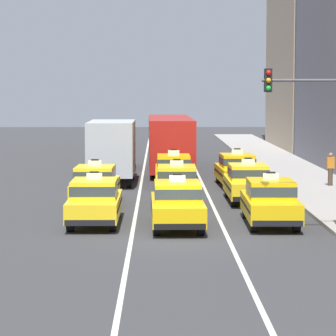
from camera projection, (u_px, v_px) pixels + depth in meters
The scene contains 18 objects.
ground_plane at pixel (180, 237), 27.46m from camera, with size 160.00×160.00×0.00m, color #353538.
lane_stripe_left_center at pixel (143, 175), 47.35m from camera, with size 0.14×80.00×0.01m, color silver.
lane_stripe_center_right at pixel (198, 175), 47.39m from camera, with size 0.14×80.00×0.01m, color silver.
sidewalk_curb at pixel (312, 183), 42.47m from camera, with size 4.00×90.00×0.15m, color #9E9993.
taxi_left_nearest at pixel (95, 201), 29.98m from camera, with size 1.83×4.56×1.96m.
taxi_left_second at pixel (95, 184), 35.17m from camera, with size 1.92×4.60×1.96m.
box_truck_left_third at pixel (113, 149), 43.31m from camera, with size 2.30×6.96×3.27m.
taxi_left_fourth at pixel (120, 155), 51.07m from camera, with size 1.89×4.59×1.96m.
taxi_center_nearest at pixel (177, 204), 29.21m from camera, with size 1.89×4.59×1.96m.
taxi_center_second at pixel (177, 184), 35.27m from camera, with size 1.86×4.57×1.96m.
taxi_center_third at pixel (174, 171), 41.06m from camera, with size 1.83×4.56×1.96m.
bus_center_fourth at pixel (170, 141), 49.52m from camera, with size 2.68×11.24×3.22m.
sedan_center_fifth at pixel (168, 147), 58.37m from camera, with size 1.88×4.35×1.58m.
taxi_right_nearest at pixel (270, 201), 29.86m from camera, with size 1.90×4.59×1.96m.
taxi_right_second at pixel (248, 182), 35.95m from camera, with size 1.82×4.56×1.96m.
taxi_right_third at pixel (237, 170), 41.56m from camera, with size 1.97×4.62×1.96m.
pedestrian_near_crosswalk at pixel (330, 169), 40.84m from camera, with size 0.36×0.24×1.64m.
traffic_light_pole at pixel (318, 123), 26.82m from camera, with size 2.87×0.33×5.58m.
Camera 1 is at (-0.71, -27.11, 4.93)m, focal length 88.30 mm.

